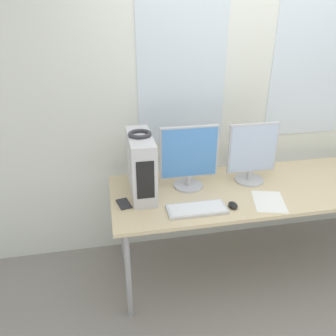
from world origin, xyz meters
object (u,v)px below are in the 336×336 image
Objects in this scene: pc_tower at (141,165)px; cell_phone at (124,204)px; mouse at (233,205)px; monitor_main at (189,157)px; monitor_right_near at (252,154)px; keyboard at (197,209)px; headphones at (140,134)px.

cell_phone is at bearing -135.15° from pc_tower.
mouse is 0.58× the size of cell_phone.
monitor_main is 1.02× the size of monitor_right_near.
pc_tower is at bearing -175.91° from monitor_main.
monitor_right_near is at bearing 52.11° from mouse.
keyboard is (-0.53, -0.34, -0.22)m from monitor_right_near.
monitor_main reaches higher than cell_phone.
pc_tower is 0.24m from headphones.
cell_phone is at bearing -170.52° from monitor_right_near.
monitor_main is (0.36, 0.02, -0.22)m from headphones.
pc_tower is 0.51m from keyboard.
pc_tower reaches higher than cell_phone.
cell_phone is (-0.15, -0.14, -0.22)m from pc_tower.
keyboard is at bearing -146.82° from monitor_right_near.
keyboard is at bearing -44.12° from headphones.
mouse is 0.75m from cell_phone.
keyboard is (0.33, -0.32, -0.45)m from headphones.
pc_tower is 2.98× the size of headphones.
headphones is 1.83× the size of mouse.
pc_tower is 0.36m from monitor_main.
monitor_main reaches higher than mouse.
headphones is at bearing -176.04° from monitor_main.
pc_tower is 3.18× the size of cell_phone.
keyboard is at bearing -94.73° from monitor_main.
headphones is 0.89m from monitor_right_near.
headphones is 0.34× the size of monitor_right_near.
cell_phone is at bearing -134.98° from headphones.
monitor_right_near reaches higher than pc_tower.
monitor_main reaches higher than headphones.
monitor_right_near is at bearing 1.47° from headphones.
monitor_right_near is 1.17× the size of keyboard.
pc_tower is 0.30m from cell_phone.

